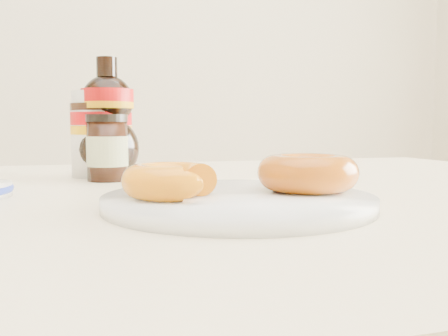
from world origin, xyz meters
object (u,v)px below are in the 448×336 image
object	(u,v)px
donut_bitten	(170,181)
donut_whole	(308,173)
dark_jar	(107,148)
dining_table	(150,257)
syrup_bottle	(108,118)
nutella_jar	(102,131)
plate	(238,201)

from	to	relation	value
donut_bitten	donut_whole	xyz separation A→B (m)	(0.15, 0.01, 0.00)
donut_bitten	dark_jar	distance (m)	0.28
dining_table	dark_jar	xyz separation A→B (m)	(-0.04, 0.13, 0.13)
dining_table	dark_jar	size ratio (longest dim) A/B	14.62
dining_table	syrup_bottle	distance (m)	0.25
dining_table	syrup_bottle	world-z (taller)	syrup_bottle
nutella_jar	dark_jar	size ratio (longest dim) A/B	1.38
donut_bitten	syrup_bottle	size ratio (longest dim) A/B	0.49
plate	donut_whole	world-z (taller)	donut_whole
donut_bitten	dark_jar	size ratio (longest dim) A/B	0.94
nutella_jar	dark_jar	xyz separation A→B (m)	(0.00, -0.06, -0.02)
syrup_bottle	dark_jar	world-z (taller)	syrup_bottle
plate	dark_jar	distance (m)	0.30
nutella_jar	syrup_bottle	distance (m)	0.03
dining_table	donut_bitten	world-z (taller)	donut_bitten
donut_whole	nutella_jar	size ratio (longest dim) A/B	0.79
dining_table	nutella_jar	distance (m)	0.25
donut_bitten	dining_table	bearing A→B (deg)	91.33
dining_table	donut_whole	distance (m)	0.23
donut_bitten	donut_whole	size ratio (longest dim) A/B	0.87
dining_table	dark_jar	distance (m)	0.19
dining_table	syrup_bottle	bearing A→B (deg)	101.83
dark_jar	donut_whole	bearing A→B (deg)	-55.27
nutella_jar	syrup_bottle	world-z (taller)	syrup_bottle
donut_bitten	nutella_jar	distance (m)	0.35
donut_bitten	dark_jar	xyz separation A→B (m)	(-0.04, 0.28, 0.02)
dining_table	donut_bitten	distance (m)	0.19
donut_bitten	syrup_bottle	world-z (taller)	syrup_bottle
donut_bitten	syrup_bottle	bearing A→B (deg)	97.83
plate	donut_bitten	world-z (taller)	donut_bitten
plate	nutella_jar	size ratio (longest dim) A/B	2.00
plate	nutella_jar	bearing A→B (deg)	108.22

